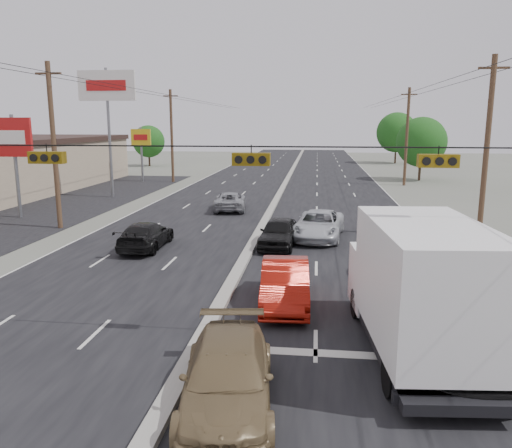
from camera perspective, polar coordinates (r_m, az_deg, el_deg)
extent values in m
plane|color=#606356|center=(15.55, -6.14, -13.04)|extent=(200.00, 200.00, 0.00)
cube|color=black|center=(44.36, 2.57, 3.11)|extent=(20.00, 160.00, 0.02)
cube|color=gray|center=(44.35, 2.57, 3.24)|extent=(0.50, 160.00, 0.20)
cube|color=black|center=(44.23, -20.52, 2.37)|extent=(10.00, 42.00, 0.02)
cylinder|color=#422D1E|center=(32.85, -22.08, 8.13)|extent=(0.30, 0.30, 10.00)
cube|color=#422D1E|center=(32.95, -22.66, 15.60)|extent=(1.60, 0.12, 0.12)
cylinder|color=#422D1E|center=(56.06, -9.61, 9.84)|extent=(0.30, 0.30, 10.00)
cube|color=#422D1E|center=(56.12, -9.76, 14.23)|extent=(1.60, 0.12, 0.12)
cylinder|color=#422D1E|center=(30.24, 24.85, 7.70)|extent=(0.30, 0.30, 10.00)
cube|color=#422D1E|center=(30.34, 25.55, 15.81)|extent=(1.60, 0.12, 0.12)
cylinder|color=#422D1E|center=(54.57, 16.85, 9.47)|extent=(0.30, 0.30, 10.00)
cube|color=#422D1E|center=(54.63, 17.11, 13.98)|extent=(1.60, 0.12, 0.12)
cylinder|color=black|center=(14.17, -6.64, 8.82)|extent=(25.00, 0.04, 0.04)
cube|color=#72590C|center=(15.86, -22.76, 7.02)|extent=(1.05, 0.30, 0.35)
cube|color=#72590C|center=(13.92, -0.54, 7.41)|extent=(1.05, 0.30, 0.35)
cube|color=#72590C|center=(14.17, 20.09, 6.79)|extent=(1.05, 0.30, 0.35)
cylinder|color=slate|center=(37.82, -25.73, 5.88)|extent=(0.24, 0.24, 7.00)
cube|color=#B21414|center=(37.71, -26.00, 8.90)|extent=(2.60, 0.25, 2.60)
cylinder|color=slate|center=(45.41, -16.42, 9.82)|extent=(0.24, 0.24, 11.00)
cube|color=silver|center=(45.51, -16.71, 14.92)|extent=(5.00, 0.25, 2.50)
cylinder|color=slate|center=(57.23, -12.93, 7.73)|extent=(0.24, 0.24, 6.00)
cube|color=gold|center=(57.15, -13.02, 9.63)|extent=(2.20, 0.25, 1.80)
cylinder|color=#382619|center=(78.17, -12.09, 7.28)|extent=(0.28, 0.28, 2.16)
sphere|color=#195316|center=(78.04, -12.17, 9.21)|extent=(4.80, 4.80, 4.80)
cylinder|color=#382619|center=(60.15, 18.20, 5.96)|extent=(0.28, 0.28, 2.52)
sphere|color=#195316|center=(59.96, 18.38, 8.88)|extent=(5.60, 5.60, 5.60)
cylinder|color=#382619|center=(84.87, 15.64, 7.67)|extent=(0.28, 0.28, 2.88)
sphere|color=#195316|center=(84.74, 15.77, 10.04)|extent=(6.40, 6.40, 6.40)
cube|color=black|center=(15.24, 17.50, -12.04)|extent=(3.19, 7.89, 0.27)
cube|color=white|center=(13.81, 18.94, -6.33)|extent=(3.22, 5.72, 3.08)
cube|color=white|center=(17.49, 15.24, -5.78)|extent=(2.81, 2.31, 1.98)
cylinder|color=black|center=(17.28, 11.53, -8.88)|extent=(0.42, 1.01, 0.99)
cylinder|color=black|center=(17.81, 18.95, -8.66)|extent=(0.42, 1.01, 0.99)
cylinder|color=black|center=(12.85, 15.30, -16.51)|extent=(0.42, 1.01, 0.99)
cylinder|color=black|center=(13.56, 25.20, -15.69)|extent=(0.42, 1.01, 0.99)
imported|color=brown|center=(11.92, -3.26, -17.11)|extent=(2.66, 5.28, 1.47)
imported|color=#971309|center=(18.01, 3.34, -6.83)|extent=(1.92, 4.85, 1.57)
imported|color=black|center=(14.70, 21.38, -11.90)|extent=(3.21, 6.00, 1.60)
imported|color=black|center=(26.33, 2.61, -1.00)|extent=(2.11, 4.57, 1.52)
imported|color=white|center=(21.42, 15.83, -4.43)|extent=(1.93, 4.55, 1.46)
imported|color=silver|center=(28.42, 7.17, -0.13)|extent=(3.19, 5.80, 1.54)
imported|color=navy|center=(20.51, 17.08, -5.52)|extent=(1.76, 4.29, 1.24)
imported|color=maroon|center=(28.49, 18.29, -0.88)|extent=(1.59, 3.74, 1.26)
imported|color=black|center=(26.56, -12.49, -1.29)|extent=(2.01, 4.82, 1.39)
imported|color=gray|center=(37.47, -3.01, 2.62)|extent=(2.87, 5.17, 1.37)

